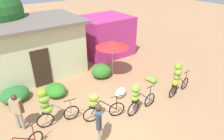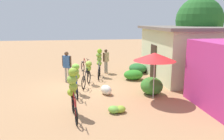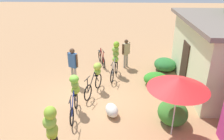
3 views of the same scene
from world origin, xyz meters
The scene contains 15 objects.
ground_plane centered at (0.00, 0.00, 0.00)m, with size 60.00×60.00×0.00m, color tan.
building_low centered at (-1.50, 6.03, 1.54)m, with size 5.75×3.92×3.05m.
shop_pink centered at (3.55, 5.99, 1.31)m, with size 3.20×2.80×2.61m, color #BB327F.
hedge_bush_front_left centered at (-3.06, 3.79, 0.31)m, with size 1.31×1.13×0.62m, color #2B7032.
hedge_bush_front_right centered at (-1.37, 3.08, 0.29)m, with size 0.96×1.12×0.58m, color #328926.
hedge_bush_mid centered at (1.40, 3.27, 0.40)m, with size 1.15×1.02×0.80m, color #377B2B.
market_umbrella centered at (2.05, 3.13, 1.88)m, with size 1.81×1.81×2.06m.
bicycle_near_pile centered at (-2.32, 1.17, 0.99)m, with size 1.68×0.43×1.73m.
bicycle_center_loaded centered at (-0.64, 0.39, 0.76)m, with size 1.70×0.64×1.28m.
bicycle_by_shop centered at (0.90, -0.20, 0.86)m, with size 1.66×0.44×1.44m.
bicycle_rightmost centered at (3.30, -0.32, 1.04)m, with size 1.71×0.50×1.75m.
banana_pile_on_ground centered at (3.32, 1.28, 0.13)m, with size 0.62×0.84×0.27m.
produce_sack centered at (1.10, 1.16, 0.22)m, with size 0.70×0.44×0.44m, color silver.
person_vendor centered at (-1.29, -0.71, 1.07)m, with size 0.37×0.51×1.74m.
person_bystander centered at (-3.32, 1.71, 0.96)m, with size 0.43×0.43×1.57m.
Camera 1 is at (-3.93, -5.10, 5.64)m, focal length 32.29 mm.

